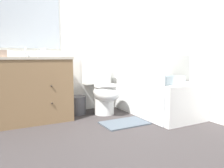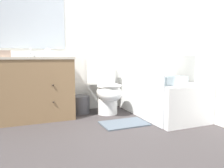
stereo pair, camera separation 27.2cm
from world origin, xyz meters
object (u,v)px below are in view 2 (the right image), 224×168
object	(u,v)px
sink_faucet	(30,54)
bathtub	(159,97)
wastebasket	(80,104)
vanity_cabinet	(33,88)
tissue_box	(48,53)
bath_towel_folded	(173,80)
bath_mat	(124,123)
toilet	(106,88)

from	to	relation	value
sink_faucet	bathtub	distance (m)	1.93
sink_faucet	wastebasket	size ratio (longest dim) A/B	0.52
vanity_cabinet	tissue_box	size ratio (longest dim) A/B	7.33
bath_towel_folded	sink_faucet	bearing A→B (deg)	146.99
wastebasket	bath_mat	xyz separation A→B (m)	(0.37, -0.76, -0.12)
toilet	bath_towel_folded	distance (m)	0.99
toilet	bathtub	xyz separation A→B (m)	(0.69, -0.35, -0.13)
sink_faucet	bath_mat	distance (m)	1.61
sink_faucet	wastebasket	xyz separation A→B (m)	(0.67, -0.12, -0.74)
toilet	bathtub	size ratio (longest dim) A/B	0.58
vanity_cabinet	bath_towel_folded	distance (m)	1.84
bathtub	bath_towel_folded	distance (m)	0.53
vanity_cabinet	bath_mat	xyz separation A→B (m)	(1.04, -0.68, -0.42)
toilet	tissue_box	world-z (taller)	tissue_box
bathtub	wastebasket	world-z (taller)	bathtub
vanity_cabinet	bath_mat	world-z (taller)	vanity_cabinet
bathtub	tissue_box	world-z (taller)	tissue_box
tissue_box	bath_towel_folded	bearing A→B (deg)	-32.92
vanity_cabinet	wastebasket	distance (m)	0.74
sink_faucet	bath_towel_folded	world-z (taller)	sink_faucet
vanity_cabinet	wastebasket	xyz separation A→B (m)	(0.67, 0.08, -0.30)
toilet	wastebasket	size ratio (longest dim) A/B	2.95
bath_mat	toilet	bearing A→B (deg)	90.86
vanity_cabinet	sink_faucet	size ratio (longest dim) A/B	7.43
vanity_cabinet	toilet	bearing A→B (deg)	-4.31
sink_faucet	wastebasket	bearing A→B (deg)	-9.89
wastebasket	vanity_cabinet	bearing A→B (deg)	-173.43
toilet	bath_mat	xyz separation A→B (m)	(0.01, -0.61, -0.37)
sink_faucet	bath_towel_folded	distance (m)	1.96
wastebasket	tissue_box	world-z (taller)	tissue_box
tissue_box	bath_mat	size ratio (longest dim) A/B	0.25
vanity_cabinet	sink_faucet	xyz separation A→B (m)	(-0.00, 0.19, 0.44)
sink_faucet	toilet	xyz separation A→B (m)	(1.03, -0.27, -0.50)
vanity_cabinet	tissue_box	distance (m)	0.51
sink_faucet	bathtub	world-z (taller)	sink_faucet
sink_faucet	bath_towel_folded	size ratio (longest dim) A/B	0.45
tissue_box	bath_mat	distance (m)	1.41
bathtub	vanity_cabinet	bearing A→B (deg)	166.06
sink_faucet	tissue_box	world-z (taller)	sink_faucet
vanity_cabinet	bathtub	bearing A→B (deg)	-13.94
bath_mat	tissue_box	bearing A→B (deg)	138.26
wastebasket	bath_mat	distance (m)	0.85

